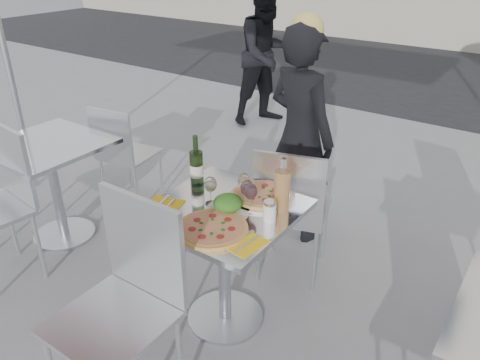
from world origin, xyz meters
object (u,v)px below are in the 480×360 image
Objects in this scene: sugar_shaker at (270,211)px; wineglass_red_a at (251,192)px; pizza_near at (212,229)px; side_table_left at (52,171)px; wineglass_white_a at (210,185)px; chair_far at (291,204)px; main_table at (224,242)px; side_chair_lfar at (122,149)px; carafe at (282,190)px; woman_diner at (300,136)px; chair_near at (127,291)px; pizza_far at (261,195)px; salad_plate at (228,204)px; wineglass_red_b at (247,189)px; pedestrian_a at (267,54)px; napkin_right at (242,242)px; wineglass_white_b at (244,181)px; wine_bottle at (196,166)px; napkin_left at (163,206)px.

wineglass_red_a is (-0.12, 0.02, 0.06)m from sugar_shaker.
sugar_shaker reaches higher than pizza_near.
wineglass_red_a is at bearing 2.03° from side_table_left.
sugar_shaker is at bearing -8.81° from wineglass_red_a.
sugar_shaker reaches higher than side_table_left.
chair_far is at bearing 71.05° from wineglass_white_a.
main_table is at bearing 112.07° from pizza_near.
side_chair_lfar is 2.96× the size of carafe.
woman_diner is 1.05m from wineglass_red_a.
woman_diner is (-0.06, 1.69, 0.16)m from chair_near.
pizza_near is at bearing -101.29° from wineglass_red_a.
side_chair_lfar is at bearing 157.75° from main_table.
side_chair_lfar is 2.50× the size of pizza_far.
carafe is at bearing 90.98° from sugar_shaker.
wineglass_red_b reaches higher than salad_plate.
woman_diner is 6.98× the size of salad_plate.
sugar_shaker is at bearing -89.02° from carafe.
salad_plate is at bearing 103.59° from pizza_near.
wineglass_red_a is (0.26, -1.01, 0.09)m from woman_diner.
carafe is (0.25, 0.16, 0.33)m from main_table.
main_table is at bearing -148.16° from carafe.
pizza_far is (1.69, -2.75, -0.05)m from pedestrian_a.
wineglass_red_b is at bearing 127.97° from napkin_right.
wineglass_white_a is (-0.08, 0.00, 0.32)m from main_table.
wineglass_white_b reaches higher than napkin_right.
woman_diner is at bearing -82.03° from chair_far.
salad_plate is 0.14m from wineglass_red_a.
sugar_shaker is at bearing 6.56° from wineglass_white_a.
wineglass_white_b is (-0.22, 0.10, 0.06)m from sugar_shaker.
side_table_left is at bearing 180.00° from main_table.
pedestrian_a reaches higher than wineglass_white_a.
woman_diner is at bearing 110.62° from sugar_shaker.
pedestrian_a is 3.33m from wineglass_red_b.
side_table_left is 1.61m from pizza_near.
wine_bottle is 0.63m from napkin_right.
wineglass_red_b is (0.17, 0.08, 0.00)m from wineglass_white_a.
salad_plate is 1.40× the size of wineglass_white_a.
wineglass_red_a is (-0.12, -0.10, -0.01)m from carafe.
wineglass_white_b is at bearing 81.72° from chair_near.
side_table_left is 1.77m from sugar_shaker.
carafe reaches higher than salad_plate.
pizza_far is 0.13m from wineglass_white_b.
wineglass_red_b is at bearing 151.52° from wineglass_red_a.
chair_near is 0.86m from pizza_far.
carafe is at bearing 128.59° from woman_diner.
napkin_left is (-0.52, -0.32, -0.11)m from carafe.
side_table_left is at bearing -172.76° from pizza_far.
pizza_far is at bearing 72.86° from chair_far.
pizza_far is at bearing 120.91° from woman_diner.
woman_diner reaches higher than pizza_near.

